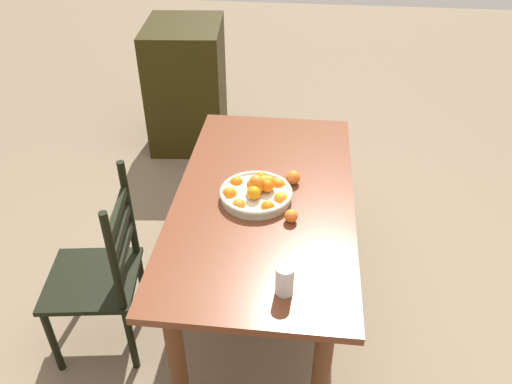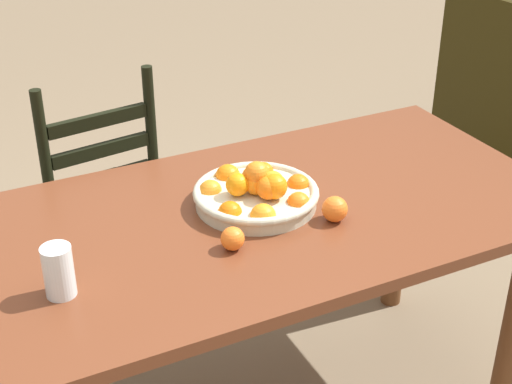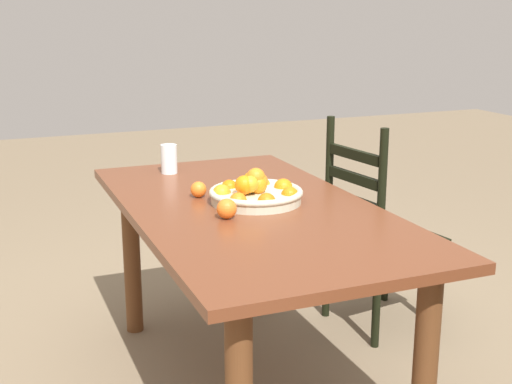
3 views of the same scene
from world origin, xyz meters
name	(u,v)px [view 2 (image 2 of 3)]	position (x,y,z in m)	size (l,w,h in m)	color
dining_table	(272,243)	(0.00, 0.00, 0.63)	(1.61, 0.85, 0.74)	brown
chair_near_window	(92,206)	(-0.33, 0.74, 0.45)	(0.48, 0.48, 0.97)	black
fruit_bowl	(256,193)	(-0.03, 0.03, 0.78)	(0.35, 0.35, 0.13)	beige
orange_loose_0	(233,239)	(-0.18, -0.14, 0.77)	(0.06, 0.06, 0.06)	orange
orange_loose_1	(335,209)	(0.12, -0.13, 0.78)	(0.07, 0.07, 0.07)	orange
drinking_glass	(59,271)	(-0.61, -0.13, 0.81)	(0.07, 0.07, 0.13)	silver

